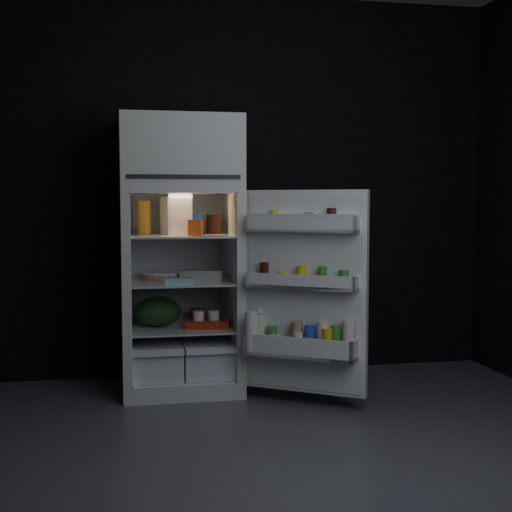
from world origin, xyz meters
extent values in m
cube|color=#57575C|center=(0.00, 0.00, 0.00)|extent=(4.00, 3.40, 0.00)
cube|color=black|center=(0.00, 1.70, 1.35)|extent=(4.00, 0.00, 2.70)
cube|color=black|center=(0.00, -1.70, 1.35)|extent=(4.00, 0.00, 2.70)
cube|color=white|center=(-0.31, 1.30, 0.05)|extent=(0.76, 0.70, 0.10)
cube|color=white|center=(-0.67, 1.30, 0.70)|extent=(0.05, 0.70, 1.20)
cube|color=white|center=(0.04, 1.30, 0.70)|extent=(0.05, 0.70, 1.20)
cube|color=white|center=(-0.31, 1.62, 0.70)|extent=(0.66, 0.05, 1.20)
cube|color=white|center=(-0.31, 1.30, 1.33)|extent=(0.76, 0.70, 0.06)
cube|color=white|center=(-0.31, 1.30, 1.57)|extent=(0.76, 0.70, 0.42)
cube|color=black|center=(-0.31, 0.95, 1.39)|extent=(0.68, 0.01, 0.02)
cube|color=white|center=(-0.64, 1.28, 0.70)|extent=(0.01, 0.65, 1.20)
cube|color=white|center=(0.01, 1.28, 0.70)|extent=(0.01, 0.65, 1.20)
cube|color=white|center=(-0.31, 1.28, 1.30)|extent=(0.66, 0.65, 0.01)
cube|color=white|center=(-0.31, 1.28, 0.10)|extent=(0.66, 0.65, 0.01)
cube|color=white|center=(-0.31, 1.28, 1.02)|extent=(0.65, 0.63, 0.01)
cube|color=white|center=(-0.31, 1.28, 0.72)|extent=(0.65, 0.63, 0.01)
cube|color=white|center=(-0.31, 1.28, 0.42)|extent=(0.65, 0.63, 0.01)
cube|color=white|center=(-0.48, 1.30, 0.22)|extent=(0.32, 0.59, 0.22)
cube|color=white|center=(-0.15, 1.30, 0.22)|extent=(0.32, 0.59, 0.22)
cube|color=white|center=(-0.48, 0.97, 0.31)|extent=(0.32, 0.02, 0.03)
cube|color=white|center=(-0.15, 0.97, 0.31)|extent=(0.32, 0.02, 0.03)
cube|color=#FFE5B2|center=(-0.31, 1.23, 1.28)|extent=(0.14, 0.14, 0.02)
cube|color=white|center=(0.39, 0.75, 0.70)|extent=(0.65, 0.47, 1.22)
cube|color=white|center=(0.38, 0.73, 0.70)|extent=(0.60, 0.41, 1.18)
cube|color=white|center=(0.35, 0.70, 1.07)|extent=(0.61, 0.46, 0.02)
cube|color=white|center=(0.33, 0.67, 1.11)|extent=(0.57, 0.40, 0.10)
cube|color=white|center=(0.63, 0.51, 1.11)|extent=(0.07, 0.09, 0.10)
cube|color=white|center=(0.08, 0.88, 1.11)|extent=(0.07, 0.09, 0.10)
cube|color=white|center=(0.35, 0.69, 0.73)|extent=(0.62, 0.47, 0.02)
cube|color=white|center=(0.33, 0.66, 0.77)|extent=(0.57, 0.40, 0.09)
cube|color=white|center=(0.62, 0.50, 0.77)|extent=(0.07, 0.09, 0.09)
cube|color=white|center=(0.08, 0.88, 0.77)|extent=(0.07, 0.09, 0.09)
cube|color=white|center=(0.34, 0.68, 0.33)|extent=(0.64, 0.50, 0.02)
cube|color=white|center=(0.31, 0.63, 0.38)|extent=(0.57, 0.40, 0.13)
cube|color=white|center=(0.61, 0.49, 0.38)|extent=(0.10, 0.13, 0.13)
cube|color=white|center=(0.07, 0.86, 0.38)|extent=(0.10, 0.13, 0.13)
cube|color=white|center=(0.35, 0.70, 1.16)|extent=(0.59, 0.45, 0.02)
cylinder|color=black|center=(0.50, 0.59, 1.14)|extent=(0.08, 0.08, 0.12)
cylinder|color=#338C33|center=(0.39, 0.67, 1.13)|extent=(0.08, 0.08, 0.10)
cylinder|color=yellow|center=(0.21, 0.80, 1.13)|extent=(0.08, 0.08, 0.11)
cylinder|color=#338C33|center=(0.57, 0.54, 0.80)|extent=(0.08, 0.08, 0.10)
cylinder|color=#338C33|center=(0.46, 0.62, 0.80)|extent=(0.07, 0.07, 0.12)
cylinder|color=yellow|center=(0.35, 0.69, 0.80)|extent=(0.08, 0.08, 0.12)
cylinder|color=yellow|center=(0.25, 0.76, 0.78)|extent=(0.08, 0.08, 0.08)
cylinder|color=black|center=(0.15, 0.83, 0.81)|extent=(0.08, 0.08, 0.13)
cylinder|color=#FAE5CD|center=(0.59, 0.51, 0.45)|extent=(0.11, 0.11, 0.22)
cylinder|color=#338C33|center=(0.52, 0.55, 0.43)|extent=(0.08, 0.08, 0.19)
cylinder|color=#FAE5CD|center=(0.46, 0.60, 0.44)|extent=(0.09, 0.09, 0.20)
cylinder|color=#214AB6|center=(0.39, 0.64, 0.43)|extent=(0.09, 0.09, 0.18)
cylinder|color=#A87759|center=(0.32, 0.69, 0.44)|extent=(0.09, 0.09, 0.19)
cylinder|color=#338C33|center=(0.19, 0.78, 0.42)|extent=(0.09, 0.09, 0.15)
cylinder|color=#FAE5CD|center=(0.13, 0.82, 0.45)|extent=(0.10, 0.10, 0.22)
cylinder|color=yellow|center=(0.47, 0.54, 0.42)|extent=(0.08, 0.08, 0.17)
cylinder|color=silver|center=(0.32, 0.64, 0.41)|extent=(0.08, 0.08, 0.14)
cylinder|color=#FAE5CD|center=(0.20, 0.72, 0.39)|extent=(0.08, 0.08, 0.11)
cylinder|color=white|center=(0.07, 0.81, 0.46)|extent=(0.10, 0.10, 0.24)
cylinder|color=white|center=(0.13, 0.82, 0.58)|extent=(0.05, 0.05, 0.02)
cube|color=white|center=(-0.34, 1.28, 1.15)|extent=(0.20, 0.20, 0.24)
cylinder|color=#214AB6|center=(-0.20, 1.36, 1.10)|extent=(0.13, 0.13, 0.14)
cylinder|color=black|center=(-0.08, 1.34, 1.09)|extent=(0.13, 0.13, 0.13)
cylinder|color=orange|center=(-0.54, 1.33, 1.14)|extent=(0.10, 0.10, 0.22)
cube|color=#D25318|center=(-0.23, 1.13, 1.08)|extent=(0.10, 0.09, 0.10)
cube|color=gray|center=(-0.18, 1.20, 0.76)|extent=(0.29, 0.17, 0.07)
cylinder|color=#A87759|center=(-0.41, 1.37, 0.75)|extent=(0.38, 0.38, 0.04)
cube|color=#86BCCF|center=(-0.34, 1.04, 0.75)|extent=(0.18, 0.10, 0.04)
cube|color=#FAE5CD|center=(-0.15, 1.47, 0.75)|extent=(0.14, 0.12, 0.05)
ellipsoid|color=#193815|center=(-0.46, 1.28, 0.52)|extent=(0.34, 0.31, 0.20)
cube|color=#A2280D|center=(-0.15, 1.17, 0.45)|extent=(0.30, 0.21, 0.05)
cylinder|color=#A2280D|center=(-0.20, 1.43, 0.47)|extent=(0.08, 0.08, 0.09)
cylinder|color=silver|center=(-0.12, 1.40, 0.47)|extent=(0.08, 0.08, 0.09)
camera|label=1|loc=(-0.72, -3.36, 1.24)|focal=50.00mm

